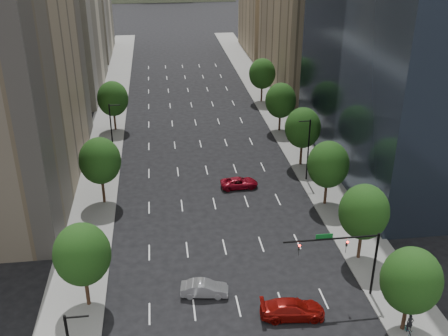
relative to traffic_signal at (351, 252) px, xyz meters
name	(u,v)px	position (x,y,z in m)	size (l,w,h in m)	color
sidewalk_left	(98,176)	(-26.03, 30.00, -5.10)	(6.00, 200.00, 0.15)	slate
sidewalk_right	(310,164)	(4.97, 30.00, -5.10)	(6.00, 200.00, 0.15)	slate
midrise_cream_left	(59,5)	(-35.53, 73.00, 12.33)	(14.00, 30.00, 35.00)	beige
filler_left	(82,20)	(-35.53, 106.00, 3.83)	(14.00, 26.00, 18.00)	beige
parking_tan_right	(306,15)	(14.47, 70.00, 9.83)	(14.00, 30.00, 30.00)	#8C7759
filler_right	(272,22)	(14.47, 103.00, 2.83)	(14.00, 26.00, 16.00)	#8C7759
tree_right_0	(411,280)	(3.47, -5.00, 0.22)	(5.20, 5.20, 8.39)	#382316
tree_right_1	(364,212)	(3.47, 6.00, 0.58)	(5.20, 5.20, 8.75)	#382316
tree_right_2	(328,165)	(3.47, 18.00, 0.43)	(5.20, 5.20, 8.61)	#382316
tree_right_3	(303,128)	(3.47, 30.00, 0.72)	(5.20, 5.20, 8.89)	#382316
tree_right_4	(281,101)	(3.47, 44.00, 0.29)	(5.20, 5.20, 8.46)	#382316
tree_right_5	(262,74)	(3.47, 60.00, 0.58)	(5.20, 5.20, 8.75)	#382316
tree_left_0	(82,254)	(-24.53, 2.00, 0.58)	(5.20, 5.20, 8.75)	#382316
tree_left_1	(100,161)	(-24.53, 22.00, 0.79)	(5.20, 5.20, 8.97)	#382316
tree_left_2	(113,99)	(-24.53, 48.00, 0.50)	(5.20, 5.20, 8.68)	#382316
streetlight_rn	(308,148)	(2.91, 25.00, -0.33)	(1.70, 0.20, 9.00)	black
streetlight_ln	(112,131)	(-23.96, 35.00, -0.33)	(1.70, 0.20, 9.00)	black
traffic_signal	(351,252)	(0.00, 0.00, 0.00)	(9.12, 0.40, 7.38)	black
car_red_near	(292,309)	(-5.85, -2.06, -4.31)	(2.41, 5.93, 1.72)	maroon
car_silver	(204,289)	(-13.53, 2.05, -4.41)	(1.61, 4.62, 1.52)	#9B9CA1
car_red_far	(239,183)	(-6.66, 24.04, -4.47)	(2.33, 5.04, 1.40)	maroon
cyclist	(409,328)	(3.60, -5.82, -4.30)	(0.78, 1.69, 2.16)	black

